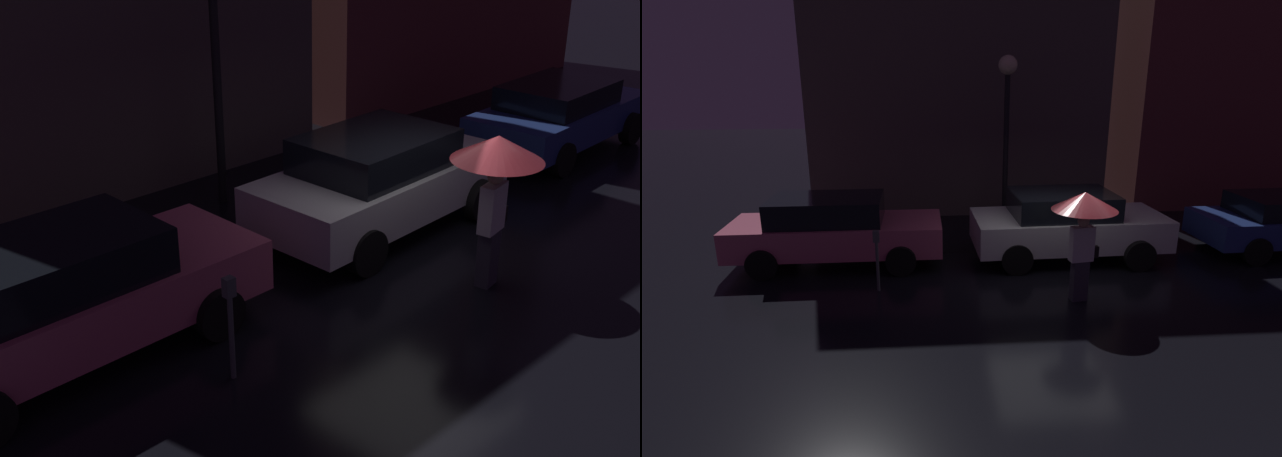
{
  "view_description": "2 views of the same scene",
  "coord_description": "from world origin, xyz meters",
  "views": [
    {
      "loc": [
        -8.08,
        -6.14,
        5.08
      ],
      "look_at": [
        -2.0,
        -0.0,
        1.2
      ],
      "focal_mm": 45.0,
      "sensor_mm": 36.0,
      "label": 1
    },
    {
      "loc": [
        -2.64,
        -9.33,
        4.09
      ],
      "look_at": [
        -1.9,
        0.36,
        1.04
      ],
      "focal_mm": 28.0,
      "sensor_mm": 36.0,
      "label": 2
    }
  ],
  "objects": [
    {
      "name": "ground_plane",
      "position": [
        0.0,
        0.0,
        0.0
      ],
      "size": [
        60.0,
        60.0,
        0.0
      ],
      "primitive_type": "plane",
      "color": "black"
    },
    {
      "name": "parked_car_blue",
      "position": [
        5.94,
        1.36,
        0.72
      ],
      "size": [
        4.39,
        1.96,
        1.35
      ],
      "rotation": [
        0.0,
        0.0,
        0.03
      ],
      "color": "navy",
      "rests_on": "ground"
    },
    {
      "name": "pedestrian_with_umbrella",
      "position": [
        0.19,
        -0.95,
        1.7
      ],
      "size": [
        1.18,
        1.18,
        2.08
      ],
      "rotation": [
        0.0,
        0.0,
        3.29
      ],
      "color": "#383842",
      "rests_on": "ground"
    },
    {
      "name": "parked_car_pink",
      "position": [
        -4.64,
        1.33,
        0.79
      ],
      "size": [
        4.6,
        1.89,
        1.52
      ],
      "rotation": [
        0.0,
        0.0,
        0.01
      ],
      "color": "#DB6684",
      "rests_on": "ground"
    },
    {
      "name": "parked_car_white",
      "position": [
        0.55,
        1.28,
        0.81
      ],
      "size": [
        4.35,
        2.04,
        1.55
      ],
      "rotation": [
        0.0,
        0.0,
        0.04
      ],
      "color": "silver",
      "rests_on": "ground"
    },
    {
      "name": "parking_meter",
      "position": [
        -3.59,
        -0.26,
        0.76
      ],
      "size": [
        0.12,
        0.1,
        1.23
      ],
      "color": "#4C5154",
      "rests_on": "ground"
    }
  ]
}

